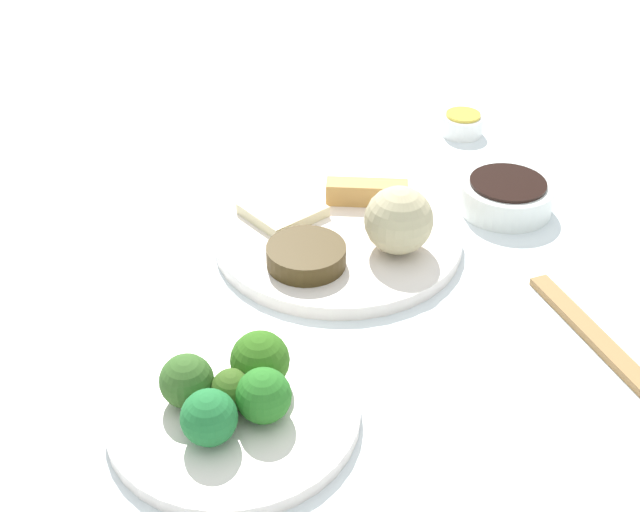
{
  "coord_description": "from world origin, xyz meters",
  "views": [
    {
      "loc": [
        0.31,
        0.7,
        0.54
      ],
      "look_at": [
        0.08,
        0.05,
        0.06
      ],
      "focal_mm": 45.53,
      "sensor_mm": 36.0,
      "label": 1
    }
  ],
  "objects_px": {
    "chopsticks_pair": "(607,349)",
    "sauce_ramekin_hot_mustard": "(462,125)",
    "main_plate": "(338,237)",
    "broccoli_plate": "(234,411)",
    "soy_sauce_bowl": "(506,197)"
  },
  "relations": [
    {
      "from": "sauce_ramekin_hot_mustard",
      "to": "chopsticks_pair",
      "type": "xyz_separation_m",
      "value": [
        0.08,
        0.46,
        -0.01
      ]
    },
    {
      "from": "soy_sauce_bowl",
      "to": "broccoli_plate",
      "type": "bearing_deg",
      "value": 29.74
    },
    {
      "from": "main_plate",
      "to": "soy_sauce_bowl",
      "type": "relative_size",
      "value": 2.52
    },
    {
      "from": "broccoli_plate",
      "to": "chopsticks_pair",
      "type": "distance_m",
      "value": 0.36
    },
    {
      "from": "main_plate",
      "to": "broccoli_plate",
      "type": "height_order",
      "value": "main_plate"
    },
    {
      "from": "soy_sauce_bowl",
      "to": "main_plate",
      "type": "bearing_deg",
      "value": 0.51
    },
    {
      "from": "broccoli_plate",
      "to": "sauce_ramekin_hot_mustard",
      "type": "bearing_deg",
      "value": -135.94
    },
    {
      "from": "main_plate",
      "to": "broccoli_plate",
      "type": "xyz_separation_m",
      "value": [
        0.18,
        0.23,
        -0.0
      ]
    },
    {
      "from": "main_plate",
      "to": "chopsticks_pair",
      "type": "bearing_deg",
      "value": 124.54
    },
    {
      "from": "broccoli_plate",
      "to": "sauce_ramekin_hot_mustard",
      "type": "xyz_separation_m",
      "value": [
        -0.44,
        -0.43,
        0.01
      ]
    },
    {
      "from": "broccoli_plate",
      "to": "soy_sauce_bowl",
      "type": "xyz_separation_m",
      "value": [
        -0.4,
        -0.23,
        0.01
      ]
    },
    {
      "from": "chopsticks_pair",
      "to": "sauce_ramekin_hot_mustard",
      "type": "bearing_deg",
      "value": -100.31
    },
    {
      "from": "chopsticks_pair",
      "to": "broccoli_plate",
      "type": "bearing_deg",
      "value": -5.57
    },
    {
      "from": "main_plate",
      "to": "chopsticks_pair",
      "type": "relative_size",
      "value": 1.18
    },
    {
      "from": "sauce_ramekin_hot_mustard",
      "to": "chopsticks_pair",
      "type": "height_order",
      "value": "sauce_ramekin_hot_mustard"
    }
  ]
}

